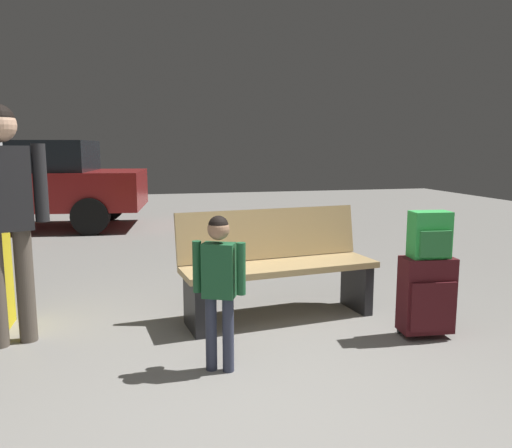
# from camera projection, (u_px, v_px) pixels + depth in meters

# --- Properties ---
(ground_plane) EXTENTS (18.00, 18.00, 0.10)m
(ground_plane) POSITION_uv_depth(u_px,v_px,m) (185.00, 263.00, 6.29)
(ground_plane) COLOR gray
(bench) EXTENTS (1.65, 0.72, 0.89)m
(bench) POSITION_uv_depth(u_px,v_px,m) (277.00, 265.00, 4.11)
(bench) COLOR tan
(bench) RESTS_ON ground_plane
(suitcase) EXTENTS (0.40, 0.26, 0.60)m
(suitcase) POSITION_uv_depth(u_px,v_px,m) (427.00, 295.00, 3.68)
(suitcase) COLOR #471419
(suitcase) RESTS_ON ground_plane
(backpack_bright) EXTENTS (0.30, 0.22, 0.34)m
(backpack_bright) POSITION_uv_depth(u_px,v_px,m) (430.00, 235.00, 3.61)
(backpack_bright) COLOR green
(backpack_bright) RESTS_ON suitcase
(child) EXTENTS (0.31, 0.25, 0.99)m
(child) POSITION_uv_depth(u_px,v_px,m) (219.00, 277.00, 3.08)
(child) COLOR #33384C
(child) RESTS_ON ground_plane
(adult) EXTENTS (0.55, 0.31, 1.69)m
(adult) POSITION_uv_depth(u_px,v_px,m) (4.00, 200.00, 3.44)
(adult) COLOR brown
(adult) RESTS_ON ground_plane
(parked_car_far) EXTENTS (4.28, 2.20, 1.51)m
(parked_car_far) POSITION_uv_depth(u_px,v_px,m) (23.00, 182.00, 8.58)
(parked_car_far) COLOR maroon
(parked_car_far) RESTS_ON ground_plane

